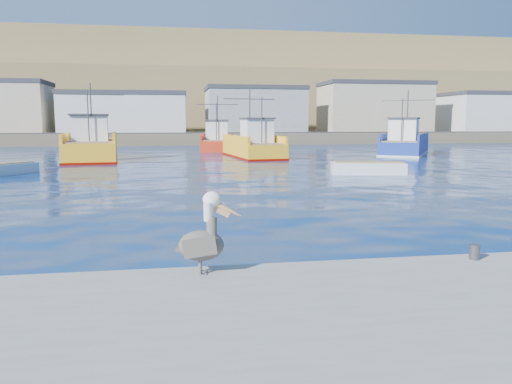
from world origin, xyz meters
TOP-DOWN VIEW (x-y plane):
  - ground at (0.00, 0.00)m, footprint 260.00×260.00m
  - dock_bollards at (0.60, -3.40)m, footprint 36.20×0.20m
  - far_shore at (0.00, 109.20)m, footprint 200.00×81.00m
  - trawler_yellow_a at (-9.74, 32.48)m, footprint 5.62×12.70m
  - trawler_yellow_b at (4.37, 32.83)m, footprint 4.82×10.51m
  - trawler_blue at (19.82, 34.39)m, footprint 8.86×10.97m
  - boat_orange at (2.10, 44.36)m, footprint 4.74×9.43m
  - skiff_left at (-13.12, 20.16)m, footprint 3.70×4.10m
  - skiff_mid at (8.98, 16.91)m, footprint 4.69×2.55m
  - pelican at (-2.32, -3.42)m, footprint 1.20×0.54m

SIDE VIEW (x-z plane):
  - ground at x=0.00m, z-range 0.00..0.00m
  - skiff_left at x=-13.12m, z-range -0.16..0.73m
  - skiff_mid at x=8.98m, z-range -0.17..0.79m
  - dock_bollards at x=0.60m, z-range 0.50..0.80m
  - trawler_yellow_b at x=4.37m, z-range -2.20..4.17m
  - trawler_blue at x=19.82m, z-range -2.21..4.22m
  - boat_orange at x=2.10m, z-range -2.02..4.16m
  - trawler_yellow_a at x=-9.74m, z-range -2.23..4.42m
  - pelican at x=-2.32m, z-range 0.39..1.87m
  - far_shore at x=0.00m, z-range -3.02..20.98m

